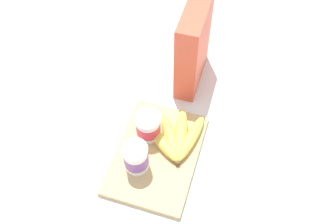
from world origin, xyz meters
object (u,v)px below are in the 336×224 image
cutting_board (157,154)px  yogurt_cup_front (136,158)px  banana_bunch (176,137)px  yogurt_cup_back (148,126)px  cereal_box (193,46)px

cutting_board → yogurt_cup_front: size_ratio=3.32×
yogurt_cup_front → banana_bunch: 0.14m
cutting_board → yogurt_cup_back: size_ratio=3.74×
yogurt_cup_front → banana_bunch: size_ratio=0.51×
cereal_box → yogurt_cup_front: size_ratio=2.91×
cereal_box → yogurt_cup_back: (-0.27, 0.06, -0.08)m
cereal_box → yogurt_cup_front: bearing=170.6°
cereal_box → yogurt_cup_back: cereal_box is taller
yogurt_cup_front → yogurt_cup_back: (0.11, 0.00, -0.01)m
cutting_board → yogurt_cup_back: 0.08m
banana_bunch → yogurt_cup_back: bearing=91.7°
cutting_board → yogurt_cup_front: 0.09m
cutting_board → banana_bunch: (0.05, -0.04, 0.03)m
cereal_box → banana_bunch: size_ratio=1.49×
cutting_board → yogurt_cup_back: yogurt_cup_back is taller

